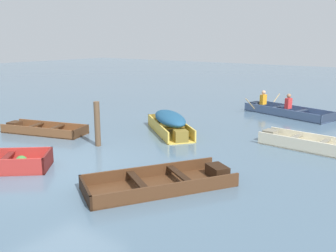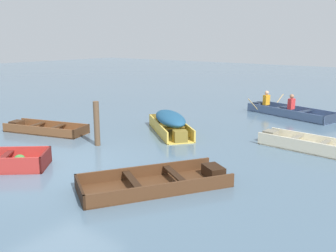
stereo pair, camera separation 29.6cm
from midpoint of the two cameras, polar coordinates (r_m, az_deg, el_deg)
The scene contains 7 objects.
ground_plane at distance 9.94m, azimuth -15.64°, elevation -5.81°, with size 80.00×80.00×0.00m, color slate.
skiff_dark_varnish_near_moored at distance 8.26m, azimuth -0.14°, elevation -8.54°, with size 2.73×3.42×0.30m.
skiff_yellow_mid_moored at distance 12.69m, azimuth 1.04°, elevation 0.73°, with size 2.83×2.52×0.72m.
skiff_cream_far_moored at distance 11.70m, azimuth 20.71°, elevation -2.66°, with size 2.85×1.13×0.37m.
skiff_wooden_brown_outer_moored at distance 13.58m, azimuth -17.89°, elevation -0.45°, with size 3.04×1.77×0.30m.
rowboat_slate_blue_with_crew at distance 16.64m, azimuth 18.06°, elevation 2.20°, with size 3.89×2.57×0.91m.
mooring_post at distance 11.35m, azimuth -10.09°, elevation 0.36°, with size 0.17×0.17×1.35m, color brown.
Camera 2 is at (7.78, -5.40, 3.15)m, focal length 40.00 mm.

